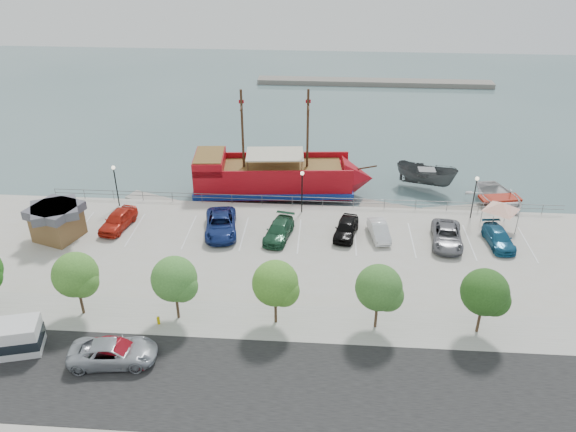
{
  "coord_description": "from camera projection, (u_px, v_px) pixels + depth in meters",
  "views": [
    {
      "loc": [
        2.12,
        -41.02,
        25.89
      ],
      "look_at": [
        -1.0,
        2.0,
        2.0
      ],
      "focal_mm": 35.0,
      "sensor_mm": 36.0,
      "label": 1
    }
  ],
  "objects": [
    {
      "name": "tree_d",
      "position": [
        277.0,
        285.0,
        38.14
      ],
      "size": [
        3.3,
        3.2,
        5.0
      ],
      "color": "#473321",
      "rests_on": "sidewalk"
    },
    {
      "name": "street_van",
      "position": [
        113.0,
        352.0,
        36.03
      ],
      "size": [
        5.85,
        3.24,
        1.55
      ],
      "primitive_type": "imported",
      "rotation": [
        0.0,
        0.0,
        1.69
      ],
      "color": "#999EA6",
      "rests_on": "street"
    },
    {
      "name": "lamp_post_right",
      "position": [
        475.0,
        190.0,
        51.71
      ],
      "size": [
        0.36,
        0.36,
        4.28
      ],
      "color": "black",
      "rests_on": "land_slab"
    },
    {
      "name": "patrol_boat",
      "position": [
        426.0,
        178.0,
        60.34
      ],
      "size": [
        7.03,
        4.86,
        2.55
      ],
      "primitive_type": "imported",
      "rotation": [
        0.0,
        0.0,
        1.17
      ],
      "color": "#424546",
      "rests_on": "ground"
    },
    {
      "name": "seawall_railing",
      "position": [
        302.0,
        201.0,
        55.02
      ],
      "size": [
        50.0,
        0.06,
        1.0
      ],
      "color": "slate",
      "rests_on": "land_slab"
    },
    {
      "name": "parked_car_f",
      "position": [
        379.0,
        231.0,
        49.73
      ],
      "size": [
        2.03,
        4.19,
        1.32
      ],
      "primitive_type": "imported",
      "rotation": [
        0.0,
        0.0,
        0.16
      ],
      "color": "white",
      "rests_on": "land_slab"
    },
    {
      "name": "parked_car_d",
      "position": [
        279.0,
        230.0,
        49.66
      ],
      "size": [
        2.87,
        5.16,
        1.41
      ],
      "primitive_type": "imported",
      "rotation": [
        0.0,
        0.0,
        -0.19
      ],
      "color": "#1D492F",
      "rests_on": "land_slab"
    },
    {
      "name": "dock_mid",
      "position": [
        393.0,
        209.0,
        56.32
      ],
      "size": [
        6.79,
        3.77,
        0.37
      ],
      "primitive_type": "cube",
      "rotation": [
        0.0,
        0.0,
        -0.31
      ],
      "color": "gray",
      "rests_on": "ground"
    },
    {
      "name": "ground",
      "position": [
        298.0,
        257.0,
        48.96
      ],
      "size": [
        160.0,
        160.0,
        0.0
      ],
      "primitive_type": "plane",
      "color": "#425C5E"
    },
    {
      "name": "tree_e",
      "position": [
        381.0,
        290.0,
        37.7
      ],
      "size": [
        3.3,
        3.2,
        5.0
      ],
      "color": "#473321",
      "rests_on": "sidewalk"
    },
    {
      "name": "shed",
      "position": [
        57.0,
        221.0,
        49.24
      ],
      "size": [
        4.78,
        4.78,
        3.11
      ],
      "rotation": [
        0.0,
        0.0,
        -0.32
      ],
      "color": "brown",
      "rests_on": "land_slab"
    },
    {
      "name": "lamp_post_mid",
      "position": [
        302.0,
        185.0,
        52.72
      ],
      "size": [
        0.36,
        0.36,
        4.28
      ],
      "color": "black",
      "rests_on": "land_slab"
    },
    {
      "name": "street",
      "position": [
        283.0,
        386.0,
        34.51
      ],
      "size": [
        100.0,
        8.0,
        0.04
      ],
      "primitive_type": "cube",
      "color": "black",
      "rests_on": "land_slab"
    },
    {
      "name": "pirate_ship",
      "position": [
        286.0,
        178.0,
        58.54
      ],
      "size": [
        19.11,
        6.73,
        11.93
      ],
      "rotation": [
        0.0,
        0.0,
        0.09
      ],
      "color": "#A00913",
      "rests_on": "ground"
    },
    {
      "name": "lamp_post_left",
      "position": [
        115.0,
        179.0,
        53.86
      ],
      "size": [
        0.36,
        0.36,
        4.28
      ],
      "color": "black",
      "rests_on": "land_slab"
    },
    {
      "name": "fire_hydrant",
      "position": [
        158.0,
        320.0,
        39.46
      ],
      "size": [
        0.23,
        0.23,
        0.66
      ],
      "rotation": [
        0.0,
        0.0,
        -0.17
      ],
      "color": "#C5A902",
      "rests_on": "sidewalk"
    },
    {
      "name": "sidewalk",
      "position": [
        290.0,
        323.0,
        39.74
      ],
      "size": [
        100.0,
        4.0,
        0.05
      ],
      "primitive_type": "cube",
      "color": "#98968C",
      "rests_on": "land_slab"
    },
    {
      "name": "parked_car_h",
      "position": [
        499.0,
        238.0,
        48.63
      ],
      "size": [
        2.35,
        4.81,
        1.35
      ],
      "primitive_type": "imported",
      "rotation": [
        0.0,
        0.0,
        0.1
      ],
      "color": "#175477",
      "rests_on": "land_slab"
    },
    {
      "name": "dock_west",
      "position": [
        156.0,
        201.0,
        57.85
      ],
      "size": [
        6.76,
        4.16,
        0.37
      ],
      "primitive_type": "cube",
      "rotation": [
        0.0,
        0.0,
        -0.38
      ],
      "color": "gray",
      "rests_on": "ground"
    },
    {
      "name": "tree_f",
      "position": [
        487.0,
        294.0,
        37.25
      ],
      "size": [
        3.3,
        3.2,
        5.0
      ],
      "color": "#473321",
      "rests_on": "sidewalk"
    },
    {
      "name": "dock_east",
      "position": [
        458.0,
        212.0,
        55.91
      ],
      "size": [
        7.12,
        3.41,
        0.39
      ],
      "primitive_type": "cube",
      "rotation": [
        0.0,
        0.0,
        0.22
      ],
      "color": "gray",
      "rests_on": "ground"
    },
    {
      "name": "canopy_tent",
      "position": [
        502.0,
        202.0,
        50.1
      ],
      "size": [
        4.24,
        4.24,
        3.08
      ],
      "rotation": [
        0.0,
        0.0,
        0.16
      ],
      "color": "slate",
      "rests_on": "land_slab"
    },
    {
      "name": "speedboat",
      "position": [
        499.0,
        201.0,
        56.64
      ],
      "size": [
        6.6,
        8.28,
        1.54
      ],
      "primitive_type": "imported",
      "rotation": [
        0.0,
        0.0,
        0.19
      ],
      "color": "silver",
      "rests_on": "ground"
    },
    {
      "name": "parked_car_g",
      "position": [
        447.0,
        236.0,
        48.74
      ],
      "size": [
        3.09,
        5.66,
        1.5
      ],
      "primitive_type": "imported",
      "rotation": [
        0.0,
        0.0,
        -0.11
      ],
      "color": "slate",
      "rests_on": "land_slab"
    },
    {
      "name": "parked_car_c",
      "position": [
        221.0,
        224.0,
        50.37
      ],
      "size": [
        3.67,
        6.31,
        1.65
      ],
      "primitive_type": "imported",
      "rotation": [
        0.0,
        0.0,
        0.16
      ],
      "color": "navy",
      "rests_on": "land_slab"
    },
    {
      "name": "far_shore",
      "position": [
        374.0,
        82.0,
        96.12
      ],
      "size": [
        40.0,
        3.0,
        0.8
      ],
      "primitive_type": "cube",
      "color": "slate",
      "rests_on": "ground"
    },
    {
      "name": "parked_car_a",
      "position": [
        118.0,
        220.0,
        51.14
      ],
      "size": [
        2.73,
        5.02,
        1.62
      ],
      "primitive_type": "imported",
      "rotation": [
        0.0,
        0.0,
        -0.18
      ],
      "color": "#B42012",
      "rests_on": "land_slab"
    },
    {
      "name": "tree_c",
      "position": [
        176.0,
        281.0,
        38.58
      ],
      "size": [
        3.3,
        3.2,
        5.0
      ],
      "color": "#473321",
      "rests_on": "sidewalk"
    },
    {
      "name": "street_sedan",
      "position": [
        118.0,
        352.0,
        36.13
      ],
      "size": [
        4.33,
        2.03,
        1.37
      ],
      "primitive_type": "imported",
      "rotation": [
        0.0,
        0.0,
        1.43
      ],
      "color": "maroon",
      "rests_on": "street"
    },
    {
      "name": "parked_car_e",
      "position": [
        346.0,
        228.0,
        49.93
      ],
      "size": [
        2.66,
        4.75,
        1.53
      ],
      "primitive_type": "imported",
      "rotation": [
        0.0,
        0.0,
        -0.2
      ],
      "color": "black",
      "rests_on": "land_slab"
    },
    {
      "name": "tree_b",
      "position": [
        77.0,
        276.0,
        39.02
      ],
      "size": [
        3.3,
        3.2,
        5.0
      ],
      "color": "#473321",
      "rests_on": "sidewalk"
    }
  ]
}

